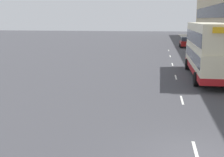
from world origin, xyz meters
TOP-DOWN VIEW (x-y plane):
  - pavement at (6.50, 38.50)m, footprint 5.00×93.00m
  - lane_mark_0 at (0.00, 0.41)m, footprint 0.12×2.00m
  - lane_mark_1 at (0.00, 7.68)m, footprint 0.12×2.00m
  - lane_mark_2 at (0.00, 14.95)m, footprint 0.12×2.00m
  - lane_mark_3 at (0.00, 22.22)m, footprint 0.12×2.00m
  - lane_mark_4 at (0.00, 29.49)m, footprint 0.12×2.00m
  - lane_mark_5 at (0.00, 36.76)m, footprint 0.12×2.00m
  - double_decker_bus_near at (2.47, 15.21)m, footprint 2.85×11.43m
  - car_0 at (2.91, 42.32)m, footprint 1.98×3.80m

SIDE VIEW (x-z plane):
  - lane_mark_0 at x=0.00m, z-range 0.00..0.01m
  - lane_mark_1 at x=0.00m, z-range 0.00..0.01m
  - lane_mark_2 at x=0.00m, z-range 0.00..0.01m
  - lane_mark_3 at x=0.00m, z-range 0.00..0.01m
  - lane_mark_4 at x=0.00m, z-range 0.00..0.01m
  - lane_mark_5 at x=0.00m, z-range 0.00..0.01m
  - pavement at x=6.50m, z-range 0.00..0.14m
  - car_0 at x=2.91m, z-range -0.01..1.71m
  - double_decker_bus_near at x=2.47m, z-range 0.14..4.44m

